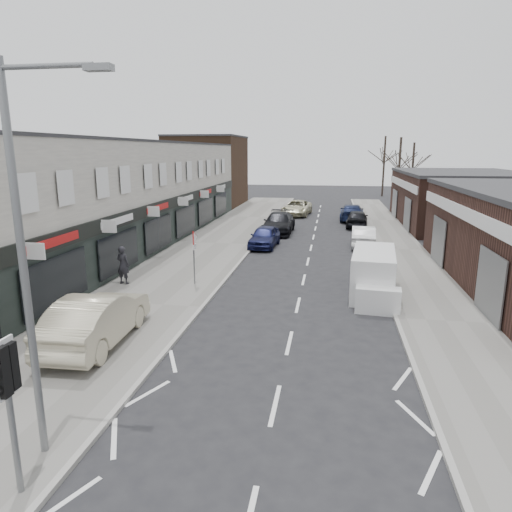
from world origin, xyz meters
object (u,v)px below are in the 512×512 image
at_px(sedan_on_pavement, 97,318).
at_px(pedestrian, 123,265).
at_px(parked_car_left_b, 279,223).
at_px(parked_car_right_a, 363,236).
at_px(white_van, 373,275).
at_px(warning_sign, 194,242).
at_px(street_lamp, 29,248).
at_px(parked_car_right_b, 357,219).
at_px(parked_car_left_c, 297,208).
at_px(traffic_light, 6,382).
at_px(parked_car_left_a, 264,237).
at_px(parked_car_right_c, 352,212).

xyz_separation_m(sedan_on_pavement, pedestrian, (-2.25, 6.76, 0.07)).
xyz_separation_m(parked_car_left_b, parked_car_right_a, (6.35, -4.42, -0.09)).
relative_size(white_van, sedan_on_pavement, 1.03).
bearing_deg(warning_sign, parked_car_right_a, 51.68).
relative_size(street_lamp, pedestrian, 4.27).
bearing_deg(warning_sign, parked_car_right_b, 65.81).
xyz_separation_m(sedan_on_pavement, parked_car_left_b, (3.51, 22.68, -0.17)).
relative_size(white_van, parked_car_right_a, 1.22).
bearing_deg(parked_car_left_c, white_van, -72.81).
height_order(sedan_on_pavement, parked_car_left_b, sedan_on_pavement).
distance_m(traffic_light, sedan_on_pavement, 7.14).
height_order(white_van, pedestrian, white_van).
height_order(warning_sign, sedan_on_pavement, warning_sign).
relative_size(parked_car_left_a, parked_car_right_c, 0.79).
height_order(pedestrian, parked_car_left_b, pedestrian).
relative_size(parked_car_left_a, parked_car_right_b, 0.96).
relative_size(street_lamp, parked_car_left_a, 1.89).
bearing_deg(parked_car_left_c, parked_car_left_a, -88.20).
relative_size(traffic_light, parked_car_left_c, 0.56).
bearing_deg(sedan_on_pavement, traffic_light, 103.81).
relative_size(white_van, parked_car_left_b, 0.96).
height_order(sedan_on_pavement, parked_car_left_a, sedan_on_pavement).
distance_m(street_lamp, parked_car_left_b, 28.48).
bearing_deg(warning_sign, white_van, -0.24).
xyz_separation_m(traffic_light, parked_car_left_a, (1.21, 23.78, -1.69)).
bearing_deg(parked_car_right_c, street_lamp, 80.38).
xyz_separation_m(warning_sign, parked_car_left_b, (2.31, 15.38, -1.39)).
relative_size(traffic_light, pedestrian, 1.66).
bearing_deg(parked_car_left_a, parked_car_right_b, 58.09).
height_order(white_van, parked_car_right_c, white_van).
relative_size(sedan_on_pavement, parked_car_left_a, 1.24).
xyz_separation_m(street_lamp, sedan_on_pavement, (-1.84, 5.50, -3.64)).
bearing_deg(sedan_on_pavement, white_van, -145.47).
bearing_deg(parked_car_right_a, parked_car_right_c, -86.12).
relative_size(warning_sign, parked_car_right_c, 0.51).
bearing_deg(parked_car_left_c, parked_car_right_b, -44.11).
bearing_deg(warning_sign, parked_car_left_a, 78.58).
bearing_deg(pedestrian, parked_car_left_b, -96.35).
bearing_deg(parked_car_right_b, traffic_light, 80.71).
relative_size(sedan_on_pavement, parked_car_left_b, 0.93).
relative_size(white_van, parked_car_right_b, 1.22).
bearing_deg(parked_car_left_a, street_lamp, -90.20).
distance_m(sedan_on_pavement, parked_car_right_a, 20.75).
height_order(traffic_light, sedan_on_pavement, traffic_light).
bearing_deg(parked_car_left_b, parked_car_right_c, 52.90).
xyz_separation_m(parked_car_left_c, parked_car_right_b, (5.70, -6.65, -0.01)).
xyz_separation_m(parked_car_left_a, parked_car_left_b, (0.33, 5.61, 0.09)).
relative_size(white_van, parked_car_left_c, 0.98).
height_order(warning_sign, parked_car_right_a, warning_sign).
xyz_separation_m(parked_car_right_a, parked_car_right_c, (-0.30, 12.15, 0.05)).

